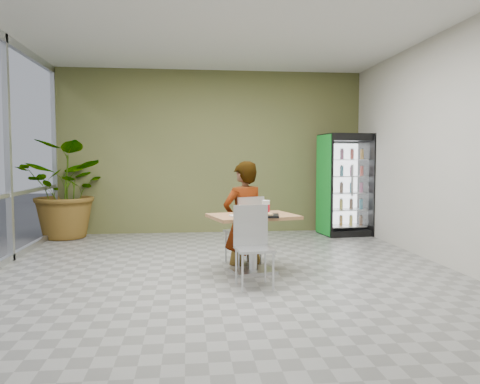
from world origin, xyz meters
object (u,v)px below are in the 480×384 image
at_px(dining_table, 253,231).
at_px(soda_cup, 266,208).
at_px(cafeteria_tray, 260,216).
at_px(potted_plant, 69,190).
at_px(chair_near, 252,239).
at_px(seated_woman, 244,224).
at_px(chair_far, 247,225).
at_px(beverage_fridge, 345,185).

bearing_deg(dining_table, soda_cup, 10.48).
xyz_separation_m(cafeteria_tray, potted_plant, (-3.07, 3.22, 0.13)).
bearing_deg(cafeteria_tray, soda_cup, 64.50).
bearing_deg(chair_near, potted_plant, 123.78).
height_order(dining_table, chair_near, chair_near).
distance_m(seated_woman, cafeteria_tray, 0.76).
bearing_deg(dining_table, potted_plant, 134.96).
xyz_separation_m(seated_woman, soda_cup, (0.23, -0.49, 0.27)).
height_order(dining_table, chair_far, chair_far).
bearing_deg(chair_far, potted_plant, -65.32).
bearing_deg(soda_cup, chair_near, -112.91).
bearing_deg(dining_table, seated_woman, 96.43).
xyz_separation_m(dining_table, seated_woman, (-0.06, 0.52, 0.03)).
distance_m(chair_near, beverage_fridge, 4.12).
distance_m(beverage_fridge, potted_plant, 5.20).
relative_size(chair_far, chair_near, 1.02).
bearing_deg(soda_cup, chair_far, 112.81).
height_order(chair_near, potted_plant, potted_plant).
height_order(dining_table, beverage_fridge, beverage_fridge).
xyz_separation_m(seated_woman, cafeteria_tray, (0.12, -0.73, 0.20)).
xyz_separation_m(chair_far, soda_cup, (0.19, -0.45, 0.28)).
distance_m(chair_far, soda_cup, 0.56).
bearing_deg(potted_plant, beverage_fridge, -2.11).
bearing_deg(chair_far, beverage_fridge, -158.36).
xyz_separation_m(seated_woman, beverage_fridge, (2.25, 2.30, 0.40)).
xyz_separation_m(chair_far, seated_woman, (-0.04, 0.04, 0.01)).
bearing_deg(potted_plant, chair_far, -40.25).
xyz_separation_m(chair_near, seated_woman, (0.03, 1.10, 0.02)).
bearing_deg(soda_cup, dining_table, -169.52).
xyz_separation_m(chair_near, cafeteria_tray, (0.15, 0.38, 0.22)).
relative_size(dining_table, chair_near, 1.30).
relative_size(beverage_fridge, potted_plant, 1.08).
distance_m(chair_far, cafeteria_tray, 0.72).
bearing_deg(beverage_fridge, chair_far, -140.15).
relative_size(dining_table, chair_far, 1.27).
height_order(chair_far, potted_plant, potted_plant).
bearing_deg(beverage_fridge, soda_cup, -132.72).
xyz_separation_m(chair_far, chair_near, (-0.07, -1.06, -0.01)).
bearing_deg(chair_far, dining_table, 66.89).
height_order(chair_far, cafeteria_tray, chair_far).
bearing_deg(cafeteria_tray, potted_plant, 133.62).
height_order(chair_near, seated_woman, seated_woman).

